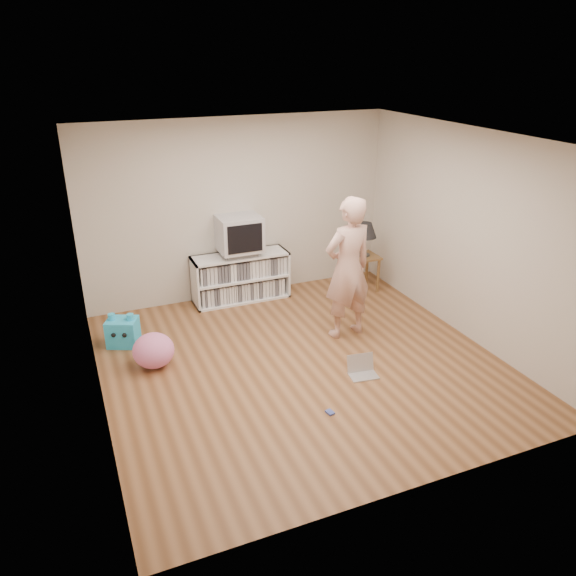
# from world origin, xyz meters

# --- Properties ---
(ground) EXTENTS (4.50, 4.50, 0.00)m
(ground) POSITION_xyz_m (0.00, 0.00, 0.00)
(ground) COLOR brown
(ground) RESTS_ON ground
(walls) EXTENTS (4.52, 4.52, 2.60)m
(walls) POSITION_xyz_m (0.00, 0.00, 1.30)
(walls) COLOR beige
(walls) RESTS_ON ground
(ceiling) EXTENTS (4.50, 4.50, 0.01)m
(ceiling) POSITION_xyz_m (0.00, 0.00, 2.60)
(ceiling) COLOR white
(ceiling) RESTS_ON walls
(media_unit) EXTENTS (1.40, 0.45, 0.70)m
(media_unit) POSITION_xyz_m (-0.08, 2.04, 0.35)
(media_unit) COLOR white
(media_unit) RESTS_ON ground
(dvd_deck) EXTENTS (0.45, 0.35, 0.07)m
(dvd_deck) POSITION_xyz_m (-0.08, 2.02, 0.73)
(dvd_deck) COLOR gray
(dvd_deck) RESTS_ON media_unit
(crt_tv) EXTENTS (0.60, 0.53, 0.50)m
(crt_tv) POSITION_xyz_m (-0.08, 2.02, 1.02)
(crt_tv) COLOR #B5B5BB
(crt_tv) RESTS_ON dvd_deck
(side_table) EXTENTS (0.42, 0.42, 0.55)m
(side_table) POSITION_xyz_m (1.76, 1.65, 0.42)
(side_table) COLOR brown
(side_table) RESTS_ON ground
(table_lamp) EXTENTS (0.34, 0.34, 0.52)m
(table_lamp) POSITION_xyz_m (1.76, 1.65, 0.94)
(table_lamp) COLOR #333333
(table_lamp) RESTS_ON side_table
(person) EXTENTS (0.72, 0.51, 1.83)m
(person) POSITION_xyz_m (0.83, 0.45, 0.92)
(person) COLOR #D8A493
(person) RESTS_ON ground
(laptop) EXTENTS (0.35, 0.29, 0.22)m
(laptop) POSITION_xyz_m (0.54, -0.49, 0.06)
(laptop) COLOR silver
(laptop) RESTS_ON ground
(playing_cards) EXTENTS (0.08, 0.10, 0.02)m
(playing_cards) POSITION_xyz_m (-0.13, -1.02, 0.01)
(playing_cards) COLOR #3E4EA6
(playing_cards) RESTS_ON ground
(plush_blue) EXTENTS (0.45, 0.41, 0.43)m
(plush_blue) POSITION_xyz_m (-1.88, 1.27, 0.18)
(plush_blue) COLOR #25B9F3
(plush_blue) RESTS_ON ground
(plush_pink) EXTENTS (0.54, 0.54, 0.41)m
(plush_pink) POSITION_xyz_m (-1.62, 0.60, 0.20)
(plush_pink) COLOR pink
(plush_pink) RESTS_ON ground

